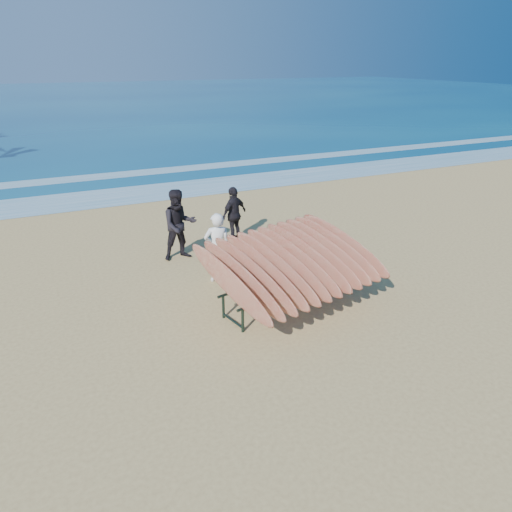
{
  "coord_description": "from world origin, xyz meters",
  "views": [
    {
      "loc": [
        -3.6,
        -7.2,
        4.78
      ],
      "look_at": [
        0.0,
        0.8,
        0.95
      ],
      "focal_mm": 32.0,
      "sensor_mm": 36.0,
      "label": 1
    }
  ],
  "objects_px": {
    "surfboard_rack": "(291,262)",
    "person_white": "(217,248)",
    "person_dark_b": "(234,214)",
    "person_dark_a": "(180,225)"
  },
  "relations": [
    {
      "from": "person_dark_b",
      "to": "person_dark_a",
      "type": "bearing_deg",
      "value": -7.86
    },
    {
      "from": "person_dark_a",
      "to": "person_dark_b",
      "type": "height_order",
      "value": "person_dark_a"
    },
    {
      "from": "person_white",
      "to": "person_dark_b",
      "type": "distance_m",
      "value": 2.53
    },
    {
      "from": "surfboard_rack",
      "to": "person_white",
      "type": "xyz_separation_m",
      "value": [
        -1.04,
        1.6,
        -0.11
      ]
    },
    {
      "from": "surfboard_rack",
      "to": "person_white",
      "type": "distance_m",
      "value": 1.91
    },
    {
      "from": "person_white",
      "to": "person_dark_b",
      "type": "height_order",
      "value": "person_white"
    },
    {
      "from": "surfboard_rack",
      "to": "person_dark_b",
      "type": "relative_size",
      "value": 2.38
    },
    {
      "from": "person_white",
      "to": "surfboard_rack",
      "type": "bearing_deg",
      "value": 134.75
    },
    {
      "from": "surfboard_rack",
      "to": "person_dark_b",
      "type": "height_order",
      "value": "person_dark_b"
    },
    {
      "from": "person_white",
      "to": "person_dark_a",
      "type": "bearing_deg",
      "value": -63.17
    }
  ]
}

